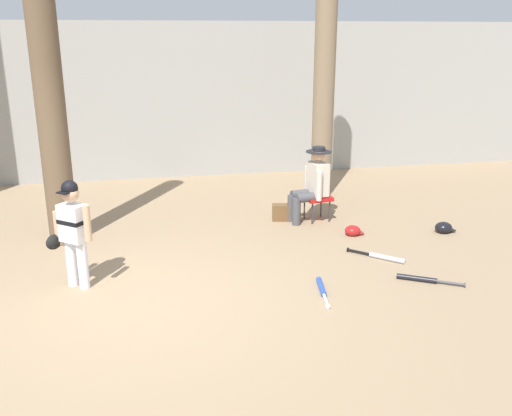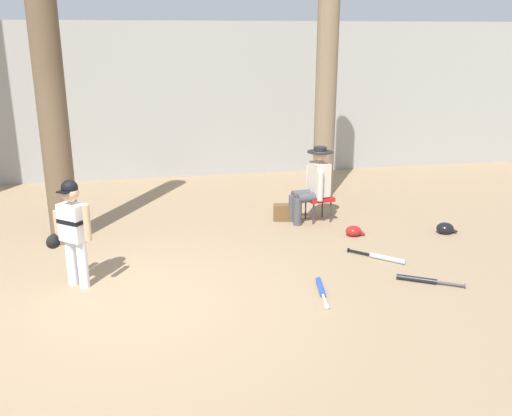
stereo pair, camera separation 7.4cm
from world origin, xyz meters
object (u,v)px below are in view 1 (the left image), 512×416
(young_ballplayer, at_px, (72,227))
(bat_black_composite, at_px, (422,279))
(bat_blue_youth, at_px, (322,289))
(bat_aluminum_silver, at_px, (382,257))
(batting_helmet_red, at_px, (353,231))
(handbag_beside_stool, at_px, (283,212))
(tree_behind_spectator, at_px, (323,100))
(batting_helmet_black, at_px, (444,228))
(tree_near_player, at_px, (47,79))
(folding_stool, at_px, (317,198))
(seated_spectator, at_px, (312,182))

(young_ballplayer, bearing_deg, bat_black_composite, -9.89)
(young_ballplayer, distance_m, bat_blue_youth, 2.98)
(bat_aluminum_silver, distance_m, bat_blue_youth, 1.34)
(batting_helmet_red, bearing_deg, handbag_beside_stool, 133.30)
(young_ballplayer, height_order, handbag_beside_stool, young_ballplayer)
(bat_aluminum_silver, distance_m, batting_helmet_red, 0.97)
(young_ballplayer, height_order, bat_black_composite, young_ballplayer)
(tree_behind_spectator, distance_m, batting_helmet_black, 3.15)
(handbag_beside_stool, relative_size, bat_black_composite, 0.47)
(tree_near_player, bearing_deg, handbag_beside_stool, 4.93)
(tree_near_player, xyz_separation_m, bat_aluminum_silver, (4.23, -1.58, -2.26))
(folding_stool, distance_m, bat_blue_youth, 2.65)
(batting_helmet_black, bearing_deg, seated_spectator, 152.46)
(folding_stool, relative_size, handbag_beside_stool, 1.33)
(tree_behind_spectator, xyz_separation_m, seated_spectator, (-0.63, -1.45, -1.11))
(tree_near_player, xyz_separation_m, seated_spectator, (3.77, 0.16, -1.66))
(bat_blue_youth, bearing_deg, tree_near_player, 143.21)
(handbag_beside_stool, relative_size, bat_aluminum_silver, 0.54)
(young_ballplayer, bearing_deg, tree_behind_spectator, 38.52)
(young_ballplayer, height_order, bat_aluminum_silver, young_ballplayer)
(tree_behind_spectator, distance_m, young_ballplayer, 5.30)
(tree_near_player, distance_m, folding_stool, 4.33)
(batting_helmet_red, bearing_deg, seated_spectator, 118.05)
(seated_spectator, bearing_deg, tree_behind_spectator, 66.66)
(young_ballplayer, xyz_separation_m, bat_blue_youth, (2.81, -0.72, -0.71))
(young_ballplayer, relative_size, bat_blue_youth, 1.82)
(tree_near_player, xyz_separation_m, handbag_beside_stool, (3.34, 0.29, -2.17))
(handbag_beside_stool, xyz_separation_m, batting_helmet_red, (0.85, -0.90, -0.06))
(bat_black_composite, relative_size, batting_helmet_black, 2.35)
(batting_helmet_black, bearing_deg, young_ballplayer, -170.81)
(tree_behind_spectator, relative_size, bat_blue_youth, 5.79)
(batting_helmet_black, xyz_separation_m, batting_helmet_red, (-1.39, 0.17, -0.01))
(young_ballplayer, xyz_separation_m, seated_spectator, (3.44, 1.79, -0.10))
(young_ballplayer, distance_m, seated_spectator, 3.88)
(bat_blue_youth, height_order, batting_helmet_black, batting_helmet_black)
(bat_black_composite, bearing_deg, tree_near_player, 152.09)
(handbag_beside_stool, bearing_deg, folding_stool, -11.78)
(bat_blue_youth, bearing_deg, seated_spectator, 75.76)
(folding_stool, height_order, bat_blue_youth, folding_stool)
(tree_behind_spectator, xyz_separation_m, bat_black_composite, (0.01, -3.95, -1.72))
(tree_behind_spectator, xyz_separation_m, batting_helmet_red, (-0.21, -2.22, -1.69))
(young_ballplayer, height_order, seated_spectator, young_ballplayer)
(batting_helmet_black, bearing_deg, bat_aluminum_silver, -149.17)
(tree_behind_spectator, xyz_separation_m, bat_aluminum_silver, (-0.17, -3.19, -1.72))
(tree_behind_spectator, distance_m, bat_blue_youth, 4.50)
(seated_spectator, xyz_separation_m, bat_blue_youth, (-0.64, -2.51, -0.61))
(young_ballplayer, distance_m, bat_black_composite, 4.20)
(tree_near_player, xyz_separation_m, batting_helmet_black, (5.57, -0.78, -2.22))
(young_ballplayer, bearing_deg, batting_helmet_red, 14.74)
(tree_behind_spectator, height_order, bat_black_composite, tree_behind_spectator)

